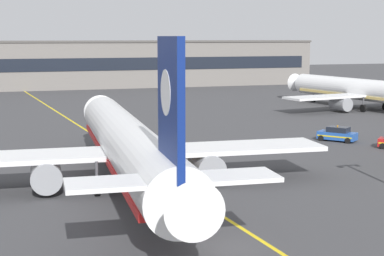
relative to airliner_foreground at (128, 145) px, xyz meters
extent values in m
plane|color=#3D3D3F|center=(2.36, -15.36, -3.37)|extent=(400.00, 400.00, 0.00)
cube|color=yellow|center=(2.36, 14.64, -3.37)|extent=(14.50, 179.46, 0.01)
cylinder|color=white|center=(0.01, 0.15, 0.13)|extent=(6.05, 36.17, 3.80)
cone|color=white|center=(1.22, 19.41, 0.13)|extent=(3.77, 2.82, 3.61)
cone|color=white|center=(-1.21, -19.22, 0.53)|extent=(3.02, 2.97, 2.85)
cube|color=red|center=(0.01, 0.15, -0.91)|extent=(5.79, 33.29, 0.44)
cube|color=black|center=(1.10, 17.51, 0.80)|extent=(2.91, 1.28, 0.60)
cube|color=white|center=(0.05, 0.75, -0.72)|extent=(32.24, 6.80, 0.36)
cylinder|color=gray|center=(-6.20, 0.14, -1.94)|extent=(2.52, 3.74, 2.30)
cylinder|color=black|center=(-6.09, 1.98, -1.94)|extent=(1.96, 0.30, 1.95)
cylinder|color=gray|center=(6.17, -0.64, -1.94)|extent=(2.52, 3.74, 2.30)
cylinder|color=black|center=(6.29, 1.20, -1.94)|extent=(1.96, 0.30, 1.95)
cube|color=navy|center=(-0.98, -15.62, 4.68)|extent=(0.70, 4.82, 7.20)
cylinder|color=white|center=(-0.96, -15.32, 5.40)|extent=(0.59, 2.42, 2.40)
cube|color=white|center=(-1.02, -16.22, 0.99)|extent=(11.15, 3.48, 0.24)
cylinder|color=#4C4C51|center=(0.92, 14.62, -1.89)|extent=(0.24, 0.24, 1.60)
cylinder|color=black|center=(0.92, 14.62, -2.92)|extent=(0.46, 0.92, 0.90)
cylinder|color=#4C4C51|center=(-2.71, -1.69, -1.59)|extent=(0.24, 0.24, 1.60)
cylinder|color=black|center=(-2.71, -1.69, -2.72)|extent=(0.48, 1.32, 1.30)
cylinder|color=#4C4C51|center=(2.48, -2.01, -1.59)|extent=(0.24, 0.24, 1.60)
cylinder|color=black|center=(2.48, -2.01, -2.72)|extent=(0.48, 1.32, 1.30)
cylinder|color=white|center=(46.81, 38.62, -0.18)|extent=(9.12, 32.89, 3.46)
cone|color=white|center=(43.75, 55.93, -0.18)|extent=(3.65, 2.90, 3.29)
cube|color=#DBBC66|center=(46.81, 38.62, -1.13)|extent=(8.59, 30.30, 0.40)
cube|color=black|center=(44.05, 54.23, 0.42)|extent=(2.73, 1.44, 0.55)
cube|color=white|center=(46.72, 39.16, -0.96)|extent=(29.46, 9.38, 0.33)
cylinder|color=gray|center=(41.31, 37.28, -2.07)|extent=(2.63, 3.59, 2.10)
cylinder|color=black|center=(41.02, 38.94, -2.07)|extent=(1.78, 0.47, 1.78)
cylinder|color=#4C4C51|center=(44.51, 51.63, -2.03)|extent=(0.22, 0.22, 1.46)
cylinder|color=black|center=(44.51, 51.63, -2.96)|extent=(0.50, 0.87, 0.82)
cylinder|color=#4C4C51|center=(44.80, 36.42, -1.75)|extent=(0.22, 0.22, 1.46)
cylinder|color=black|center=(44.80, 36.42, -2.78)|extent=(0.56, 1.23, 1.18)
cylinder|color=black|center=(28.72, 8.22, -3.05)|extent=(0.61, 0.61, 0.64)
cube|color=#2351A8|center=(26.81, 14.05, -2.75)|extent=(4.02, 4.41, 0.84)
cube|color=black|center=(26.87, 13.97, -2.03)|extent=(2.68, 2.79, 0.60)
cylinder|color=orange|center=(26.81, 14.05, -1.65)|extent=(0.14, 0.14, 0.14)
cube|color=yellow|center=(26.81, 14.05, -2.75)|extent=(3.92, 4.27, 0.14)
cylinder|color=black|center=(28.46, 13.38, -3.05)|extent=(0.57, 0.64, 0.64)
cylinder|color=black|center=(27.08, 12.29, -3.05)|extent=(0.57, 0.64, 0.64)
cylinder|color=black|center=(26.53, 15.81, -3.05)|extent=(0.57, 0.64, 0.64)
cylinder|color=black|center=(25.15, 14.71, -3.05)|extent=(0.57, 0.64, 0.64)
cone|color=orange|center=(2.15, 16.30, -3.09)|extent=(0.36, 0.36, 0.55)
cylinder|color=white|center=(2.15, 16.30, -3.07)|extent=(0.23, 0.23, 0.07)
cube|color=orange|center=(2.15, 16.30, -3.35)|extent=(0.44, 0.44, 0.03)
cube|color=slate|center=(8.31, 96.25, 1.78)|extent=(112.61, 12.00, 10.31)
cube|color=black|center=(8.31, 90.20, 2.18)|extent=(108.10, 0.12, 2.80)
cube|color=#4E4A47|center=(8.31, 96.25, 7.14)|extent=(113.01, 12.40, 0.40)
camera|label=1|loc=(-9.49, -45.75, 8.25)|focal=57.49mm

